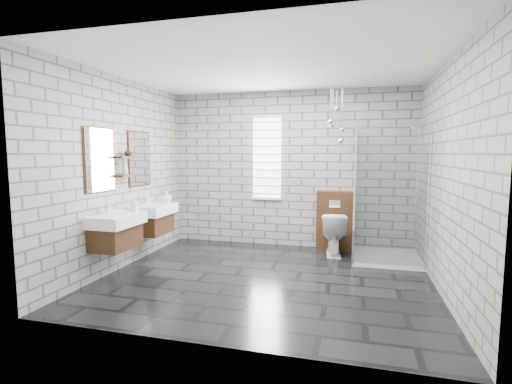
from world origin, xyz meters
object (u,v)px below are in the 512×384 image
at_px(vanity_left, 114,221).
at_px(cistern_panel, 335,221).
at_px(toilet, 333,233).
at_px(vanity_right, 152,211).
at_px(shower_enclosure, 380,229).

xyz_separation_m(vanity_left, cistern_panel, (2.71, 2.20, -0.26)).
distance_m(cistern_panel, toilet, 0.34).
distance_m(vanity_left, cistern_panel, 3.50).
distance_m(vanity_right, shower_enclosure, 3.50).
relative_size(vanity_left, shower_enclosure, 0.77).
bearing_deg(cistern_panel, toilet, -90.00).
height_order(vanity_right, shower_enclosure, shower_enclosure).
bearing_deg(cistern_panel, vanity_right, -154.85).
xyz_separation_m(vanity_left, toilet, (2.71, 1.89, -0.41)).
bearing_deg(vanity_left, vanity_right, 90.00).
relative_size(cistern_panel, shower_enclosure, 0.49).
bearing_deg(toilet, vanity_left, 29.40).
distance_m(cistern_panel, shower_enclosure, 0.87).
bearing_deg(vanity_left, cistern_panel, 39.07).
bearing_deg(shower_enclosure, toilet, 163.11).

